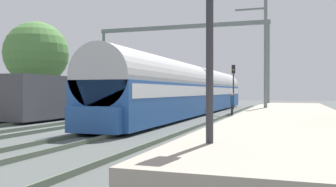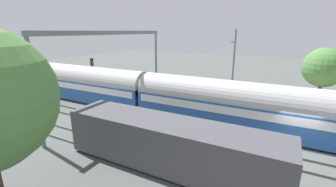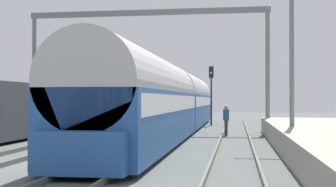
{
  "view_description": "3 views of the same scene",
  "coord_description": "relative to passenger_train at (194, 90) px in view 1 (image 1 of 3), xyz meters",
  "views": [
    {
      "loc": [
        9.53,
        -16.21,
        1.88
      ],
      "look_at": [
        1.9,
        6.54,
        1.73
      ],
      "focal_mm": 39.27,
      "sensor_mm": 36.0,
      "label": 1
    },
    {
      "loc": [
        -16.23,
        1.24,
        7.84
      ],
      "look_at": [
        0.44,
        10.05,
        2.6
      ],
      "focal_mm": 24.17,
      "sensor_mm": 36.0,
      "label": 2
    },
    {
      "loc": [
        5.77,
        -14.07,
        2.04
      ],
      "look_at": [
        0.95,
        18.63,
        2.46
      ],
      "focal_mm": 49.79,
      "sensor_mm": 36.0,
      "label": 3
    }
  ],
  "objects": [
    {
      "name": "catenary_gantry",
      "position": [
        -1.9,
        2.17,
        3.89
      ],
      "size": [
        15.8,
        0.28,
        7.86
      ],
      "color": "slate",
      "rests_on": "ground"
    },
    {
      "name": "person_crossing",
      "position": [
        3.28,
        -0.97,
        -0.94
      ],
      "size": [
        0.35,
        0.45,
        1.73
      ],
      "rotation": [
        0.0,
        0.0,
        1.86
      ],
      "color": "#363636",
      "rests_on": "ground"
    },
    {
      "name": "track_far_east",
      "position": [
        3.8,
        -13.38,
        -1.89
      ],
      "size": [
        1.52,
        60.0,
        0.16
      ],
      "color": "#596554",
      "rests_on": "ground"
    },
    {
      "name": "railway_signal_far",
      "position": [
        1.92,
        8.98,
        1.01
      ],
      "size": [
        0.36,
        0.3,
        4.63
      ],
      "color": "#2D2D33",
      "rests_on": "ground"
    },
    {
      "name": "catenary_pole_east_mid",
      "position": [
        6.15,
        -7.12,
        2.18
      ],
      "size": [
        1.9,
        0.2,
        8.0
      ],
      "color": "slate",
      "rests_on": "ground"
    },
    {
      "name": "tree_west_background",
      "position": [
        -14.24,
        -1.88,
        3.32
      ],
      "size": [
        5.75,
        5.75,
        8.17
      ],
      "color": "#4C3826",
      "rests_on": "ground"
    },
    {
      "name": "platform",
      "position": [
        7.62,
        -11.38,
        -1.52
      ],
      "size": [
        4.4,
        28.0,
        0.9
      ],
      "color": "#A39989",
      "rests_on": "ground"
    },
    {
      "name": "track_far_west",
      "position": [
        -7.6,
        -13.38,
        -1.89
      ],
      "size": [
        1.52,
        60.0,
        0.16
      ],
      "color": "#596554",
      "rests_on": "ground"
    },
    {
      "name": "freight_car",
      "position": [
        -7.6,
        -6.68,
        -0.5
      ],
      "size": [
        2.8,
        13.0,
        2.7
      ],
      "color": "#47474C",
      "rests_on": "ground"
    },
    {
      "name": "track_east",
      "position": [
        0.0,
        -13.38,
        -1.89
      ],
      "size": [
        1.52,
        60.0,
        0.16
      ],
      "color": "#596554",
      "rests_on": "ground"
    },
    {
      "name": "ground",
      "position": [
        -1.9,
        -13.38,
        -1.97
      ],
      "size": [
        120.0,
        120.0,
        0.0
      ],
      "primitive_type": "plane",
      "color": "#505553"
    },
    {
      "name": "railway_signal_near",
      "position": [
        6.18,
        -22.8,
        0.99
      ],
      "size": [
        0.36,
        0.3,
        4.6
      ],
      "color": "#2D2D33",
      "rests_on": "ground"
    },
    {
      "name": "passenger_train",
      "position": [
        0.0,
        0.0,
        0.0
      ],
      "size": [
        2.93,
        32.85,
        3.82
      ],
      "color": "#28569E",
      "rests_on": "ground"
    },
    {
      "name": "track_west",
      "position": [
        -3.8,
        -13.38,
        -1.89
      ],
      "size": [
        1.52,
        60.0,
        0.16
      ],
      "color": "#596554",
      "rests_on": "ground"
    }
  ]
}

